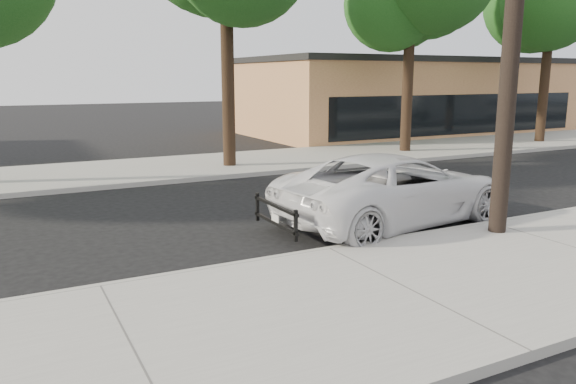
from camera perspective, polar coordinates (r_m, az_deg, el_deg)
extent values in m
plane|color=black|center=(12.07, -1.10, -3.72)|extent=(120.00, 120.00, 0.00)
cube|color=gray|center=(8.60, 11.92, -9.92)|extent=(90.00, 4.40, 0.15)
cube|color=gray|center=(19.87, -12.06, 2.36)|extent=(90.00, 5.00, 0.15)
cube|color=#9E9B93|center=(10.28, 4.13, -6.07)|extent=(90.00, 0.12, 0.16)
cube|color=#AE6D48|center=(33.87, 11.39, 9.42)|extent=(18.00, 10.00, 4.00)
cylinder|color=black|center=(19.59, -6.09, 9.63)|extent=(0.44, 0.44, 4.75)
cylinder|color=black|center=(23.95, 12.00, 9.39)|extent=(0.44, 0.44, 4.40)
sphere|color=#174A15|center=(24.10, 12.39, 18.08)|extent=(4.35, 4.35, 4.35)
cylinder|color=black|center=(29.54, 24.53, 9.18)|extent=(0.44, 0.44, 4.60)
sphere|color=#174A15|center=(29.69, 25.18, 16.60)|extent=(4.65, 4.65, 4.65)
imported|color=silver|center=(12.58, 10.78, 0.34)|extent=(5.87, 3.30, 1.55)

